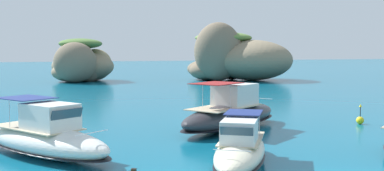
{
  "coord_description": "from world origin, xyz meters",
  "views": [
    {
      "loc": [
        -11.93,
        -14.82,
        5.48
      ],
      "look_at": [
        -0.07,
        18.91,
        2.69
      ],
      "focal_mm": 43.22,
      "sensor_mm": 36.0,
      "label": 1
    }
  ],
  "objects_px": {
    "motorboat_cream": "(240,150)",
    "channel_buoy": "(360,120)",
    "motorboat_white": "(46,139)",
    "motorboat_charcoal": "(231,114)",
    "islet_small": "(82,64)",
    "islet_large": "(236,59)"
  },
  "relations": [
    {
      "from": "motorboat_cream",
      "to": "channel_buoy",
      "type": "xyz_separation_m",
      "value": [
        13.56,
        8.14,
        -0.42
      ]
    },
    {
      "from": "motorboat_white",
      "to": "motorboat_charcoal",
      "type": "distance_m",
      "value": 13.04
    },
    {
      "from": "channel_buoy",
      "to": "motorboat_charcoal",
      "type": "bearing_deg",
      "value": 173.37
    },
    {
      "from": "islet_small",
      "to": "motorboat_charcoal",
      "type": "height_order",
      "value": "islet_small"
    },
    {
      "from": "islet_large",
      "to": "islet_small",
      "type": "distance_m",
      "value": 26.91
    },
    {
      "from": "motorboat_cream",
      "to": "motorboat_white",
      "type": "bearing_deg",
      "value": 149.99
    },
    {
      "from": "islet_large",
      "to": "motorboat_white",
      "type": "bearing_deg",
      "value": -123.84
    },
    {
      "from": "motorboat_cream",
      "to": "channel_buoy",
      "type": "distance_m",
      "value": 15.83
    },
    {
      "from": "motorboat_white",
      "to": "channel_buoy",
      "type": "bearing_deg",
      "value": 8.15
    },
    {
      "from": "islet_large",
      "to": "islet_small",
      "type": "height_order",
      "value": "islet_large"
    },
    {
      "from": "islet_small",
      "to": "motorboat_cream",
      "type": "distance_m",
      "value": 61.76
    },
    {
      "from": "channel_buoy",
      "to": "motorboat_white",
      "type": "bearing_deg",
      "value": -171.85
    },
    {
      "from": "islet_small",
      "to": "motorboat_cream",
      "type": "xyz_separation_m",
      "value": [
        0.83,
        -61.72,
        -2.19
      ]
    },
    {
      "from": "islet_small",
      "to": "motorboat_cream",
      "type": "relative_size",
      "value": 1.93
    },
    {
      "from": "motorboat_cream",
      "to": "motorboat_charcoal",
      "type": "bearing_deg",
      "value": 68.25
    },
    {
      "from": "motorboat_charcoal",
      "to": "motorboat_cream",
      "type": "height_order",
      "value": "motorboat_charcoal"
    },
    {
      "from": "islet_small",
      "to": "channel_buoy",
      "type": "distance_m",
      "value": 55.53
    },
    {
      "from": "motorboat_cream",
      "to": "channel_buoy",
      "type": "height_order",
      "value": "motorboat_cream"
    },
    {
      "from": "islet_small",
      "to": "motorboat_white",
      "type": "distance_m",
      "value": 57.31
    },
    {
      "from": "islet_small",
      "to": "motorboat_charcoal",
      "type": "xyz_separation_m",
      "value": [
        4.54,
        -52.43,
        -1.9
      ]
    },
    {
      "from": "islet_large",
      "to": "islet_small",
      "type": "bearing_deg",
      "value": 166.92
    },
    {
      "from": "islet_large",
      "to": "motorboat_cream",
      "type": "xyz_separation_m",
      "value": [
        -25.37,
        -55.63,
        -3.1
      ]
    }
  ]
}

